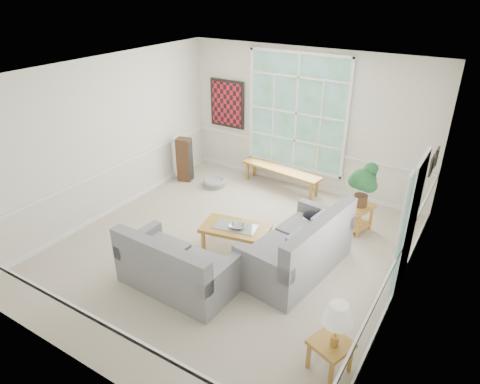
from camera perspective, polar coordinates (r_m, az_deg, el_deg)
name	(u,v)px	position (r m, az deg, el deg)	size (l,w,h in m)	color
floor	(229,249)	(7.49, -1.47, -7.63)	(5.50, 6.00, 0.01)	#ADA492
ceiling	(227,73)	(6.29, -1.80, 15.54)	(5.50, 6.00, 0.02)	white
wall_back	(306,121)	(9.24, 8.75, 9.35)	(5.50, 0.02, 3.00)	silver
wall_front	(71,269)	(4.87, -21.61, -9.52)	(5.50, 0.02, 3.00)	silver
wall_left	(106,139)	(8.48, -17.49, 6.78)	(0.02, 6.00, 3.00)	silver
wall_right	(408,216)	(5.86, 21.53, -2.98)	(0.02, 6.00, 3.00)	silver
window_back	(297,113)	(9.24, 7.56, 10.39)	(2.30, 0.08, 2.40)	white
entry_door	(409,224)	(6.61, 21.64, -4.05)	(0.08, 0.90, 2.10)	white
door_sidelight	(400,239)	(6.01, 20.54, -5.91)	(0.08, 0.26, 1.90)	white
wall_art	(227,104)	(10.06, -1.73, 11.67)	(0.90, 0.06, 1.10)	maroon
wall_frame_near	(431,165)	(7.43, 24.14, 3.25)	(0.04, 0.26, 0.32)	black
wall_frame_far	(436,157)	(7.81, 24.64, 4.23)	(0.04, 0.26, 0.32)	black
loveseat_right	(296,241)	(6.79, 7.51, -6.47)	(1.01, 1.95, 1.05)	slate
loveseat_front	(177,260)	(6.49, -8.38, -8.92)	(1.74, 0.90, 0.94)	slate
coffee_table	(235,237)	(7.39, -0.61, -6.08)	(1.14, 0.62, 0.43)	#A3722C
pewter_bowl	(237,226)	(7.24, -0.39, -4.53)	(0.32, 0.32, 0.08)	#9D9DA2
window_bench	(281,178)	(9.53, 5.46, 1.84)	(1.89, 0.37, 0.44)	#A3722C
end_table	(355,217)	(8.18, 15.07, -3.21)	(0.52, 0.52, 0.52)	#A3722C
houseplant	(363,185)	(7.85, 16.04, 0.96)	(0.49, 0.49, 0.84)	#1D5028
side_table	(330,356)	(5.51, 11.87, -20.61)	(0.43, 0.43, 0.44)	#A3722C
table_lamp	(337,326)	(5.12, 12.77, -16.97)	(0.35, 0.35, 0.60)	white
pet_bed	(215,183)	(9.64, -3.41, 1.24)	(0.51, 0.51, 0.15)	gray
floor_speaker	(185,160)	(9.82, -7.40, 4.31)	(0.31, 0.25, 1.01)	#432918
cat	(313,216)	(7.30, 9.70, -3.20)	(0.35, 0.25, 0.17)	black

